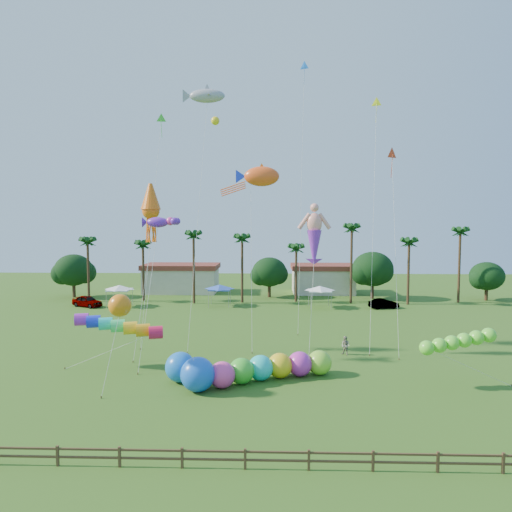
{
  "coord_description": "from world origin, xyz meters",
  "views": [
    {
      "loc": [
        1.17,
        -26.77,
        11.57
      ],
      "look_at": [
        0.0,
        10.0,
        9.0
      ],
      "focal_mm": 32.0,
      "sensor_mm": 36.0,
      "label": 1
    }
  ],
  "objects_px": {
    "car_a": "(87,301)",
    "blue_ball": "(180,367)",
    "spectator_b": "(346,346)",
    "caterpillar_inflatable": "(253,369)",
    "car_b": "(384,304)"
  },
  "relations": [
    {
      "from": "blue_ball",
      "to": "car_a",
      "type": "bearing_deg",
      "value": 122.54
    },
    {
      "from": "spectator_b",
      "to": "caterpillar_inflatable",
      "type": "relative_size",
      "value": 0.15
    },
    {
      "from": "car_a",
      "to": "caterpillar_inflatable",
      "type": "relative_size",
      "value": 0.41
    },
    {
      "from": "car_b",
      "to": "spectator_b",
      "type": "bearing_deg",
      "value": 144.04
    },
    {
      "from": "spectator_b",
      "to": "blue_ball",
      "type": "relative_size",
      "value": 0.75
    },
    {
      "from": "car_a",
      "to": "car_b",
      "type": "relative_size",
      "value": 1.14
    },
    {
      "from": "spectator_b",
      "to": "caterpillar_inflatable",
      "type": "height_order",
      "value": "caterpillar_inflatable"
    },
    {
      "from": "car_a",
      "to": "spectator_b",
      "type": "bearing_deg",
      "value": -98.33
    },
    {
      "from": "car_b",
      "to": "spectator_b",
      "type": "xyz_separation_m",
      "value": [
        -8.94,
        -22.66,
        0.16
      ]
    },
    {
      "from": "car_a",
      "to": "blue_ball",
      "type": "xyz_separation_m",
      "value": [
        19.11,
        -29.94,
        0.32
      ]
    },
    {
      "from": "car_b",
      "to": "caterpillar_inflatable",
      "type": "distance_m",
      "value": 34.41
    },
    {
      "from": "car_a",
      "to": "blue_ball",
      "type": "distance_m",
      "value": 35.52
    },
    {
      "from": "spectator_b",
      "to": "caterpillar_inflatable",
      "type": "distance_m",
      "value": 10.79
    },
    {
      "from": "car_b",
      "to": "spectator_b",
      "type": "height_order",
      "value": "spectator_b"
    },
    {
      "from": "car_a",
      "to": "spectator_b",
      "type": "height_order",
      "value": "spectator_b"
    }
  ]
}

